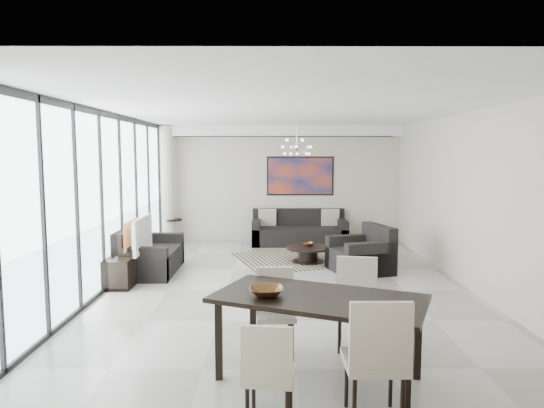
{
  "coord_description": "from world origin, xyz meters",
  "views": [
    {
      "loc": [
        -0.26,
        -7.68,
        2.22
      ],
      "look_at": [
        -0.22,
        1.56,
        1.25
      ],
      "focal_mm": 32.0,
      "sensor_mm": 36.0,
      "label": 1
    }
  ],
  "objects_px": {
    "television": "(136,235)",
    "dining_table": "(319,305)",
    "coffee_table": "(308,254)",
    "tv_console": "(128,266)",
    "sofa_main": "(299,232)"
  },
  "relations": [
    {
      "from": "tv_console",
      "to": "television",
      "type": "relative_size",
      "value": 1.48
    },
    {
      "from": "tv_console",
      "to": "dining_table",
      "type": "bearing_deg",
      "value": -51.87
    },
    {
      "from": "tv_console",
      "to": "dining_table",
      "type": "relative_size",
      "value": 0.7
    },
    {
      "from": "coffee_table",
      "to": "dining_table",
      "type": "height_order",
      "value": "dining_table"
    },
    {
      "from": "coffee_table",
      "to": "television",
      "type": "bearing_deg",
      "value": -156.63
    },
    {
      "from": "coffee_table",
      "to": "dining_table",
      "type": "bearing_deg",
      "value": -93.39
    },
    {
      "from": "sofa_main",
      "to": "television",
      "type": "relative_size",
      "value": 2.15
    },
    {
      "from": "tv_console",
      "to": "dining_table",
      "type": "distance_m",
      "value": 4.84
    },
    {
      "from": "dining_table",
      "to": "coffee_table",
      "type": "bearing_deg",
      "value": 86.61
    },
    {
      "from": "television",
      "to": "tv_console",
      "type": "bearing_deg",
      "value": 93.4
    },
    {
      "from": "coffee_table",
      "to": "sofa_main",
      "type": "bearing_deg",
      "value": 91.68
    },
    {
      "from": "sofa_main",
      "to": "dining_table",
      "type": "bearing_deg",
      "value": -91.95
    },
    {
      "from": "coffee_table",
      "to": "television",
      "type": "distance_m",
      "value": 3.45
    },
    {
      "from": "television",
      "to": "dining_table",
      "type": "bearing_deg",
      "value": -143.0
    },
    {
      "from": "coffee_table",
      "to": "tv_console",
      "type": "distance_m",
      "value": 3.54
    }
  ]
}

